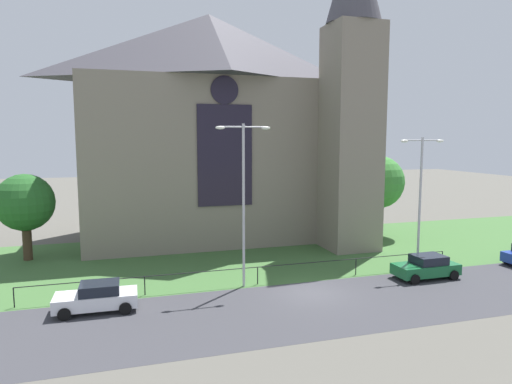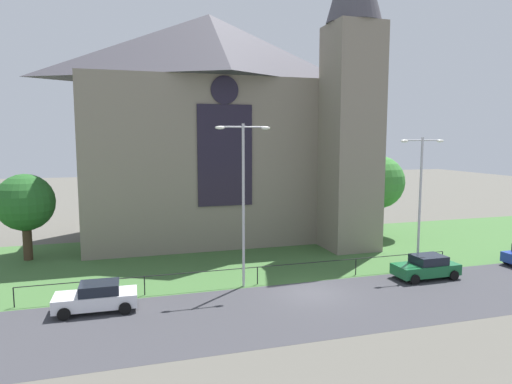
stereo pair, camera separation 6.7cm
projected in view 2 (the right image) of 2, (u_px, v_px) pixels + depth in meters
ground at (261, 253)px, 36.28m from camera, size 160.00×160.00×0.00m
road_asphalt at (326, 305)px, 24.86m from camera, size 120.00×8.00×0.01m
grass_verge at (269, 259)px, 34.37m from camera, size 120.00×20.00×0.01m
church_building at (220, 125)px, 41.04m from camera, size 23.20×16.20×26.00m
iron_railing at (257, 269)px, 28.29m from camera, size 27.48×0.07×1.13m
tree_left_far at (25, 203)px, 33.65m from camera, size 4.23×4.23×6.47m
tree_right_far at (378, 182)px, 41.86m from camera, size 4.88×4.88×7.50m
streetlamp_near at (243, 187)px, 27.33m from camera, size 3.37×0.26×9.93m
streetlamp_far at (421, 188)px, 30.93m from camera, size 3.37×0.26×9.14m
parked_car_white at (97, 297)px, 23.96m from camera, size 4.24×2.09×1.51m
parked_car_green at (426, 267)px, 29.57m from camera, size 4.22×2.05×1.51m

